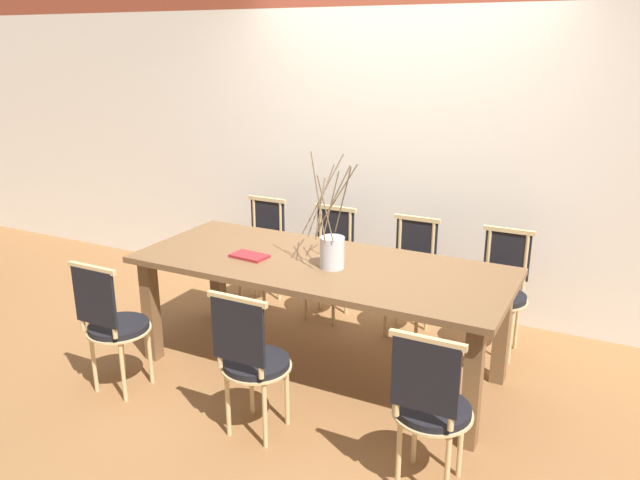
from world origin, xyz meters
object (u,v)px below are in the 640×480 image
(dining_table, at_px, (320,277))
(vase_centerpiece, at_px, (332,250))
(book_stack, at_px, (249,256))
(chair_far_center, at_px, (410,272))
(chair_near_center, at_px, (430,404))

(dining_table, distance_m, vase_centerpiece, 0.24)
(vase_centerpiece, bearing_deg, book_stack, -172.65)
(vase_centerpiece, bearing_deg, dining_table, 156.39)
(chair_far_center, xyz_separation_m, vase_centerpiece, (-0.23, -0.86, 0.40))
(chair_far_center, xyz_separation_m, book_stack, (-0.79, -0.93, 0.29))
(dining_table, height_order, chair_near_center, chair_near_center)
(chair_near_center, height_order, chair_far_center, same)
(dining_table, bearing_deg, chair_near_center, -39.33)
(book_stack, bearing_deg, vase_centerpiece, 7.35)
(chair_near_center, distance_m, vase_centerpiece, 1.24)
(vase_centerpiece, height_order, book_stack, vase_centerpiece)
(book_stack, bearing_deg, chair_far_center, 49.88)
(chair_near_center, height_order, book_stack, chair_near_center)
(dining_table, distance_m, book_stack, 0.48)
(chair_near_center, xyz_separation_m, chair_far_center, (-0.66, 1.63, 0.00))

